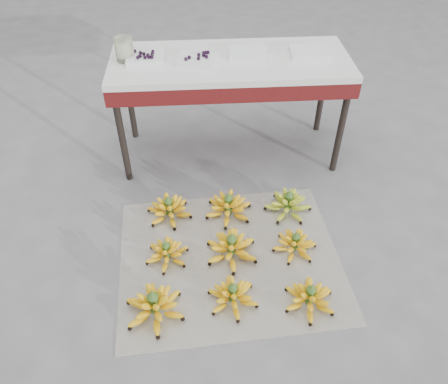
{
  "coord_description": "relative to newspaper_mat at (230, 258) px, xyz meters",
  "views": [
    {
      "loc": [
        -0.22,
        -1.66,
        1.97
      ],
      "look_at": [
        -0.09,
        0.22,
        0.27
      ],
      "focal_mm": 35.0,
      "sensor_mm": 36.0,
      "label": 1
    }
  ],
  "objects": [
    {
      "name": "tray_right",
      "position": [
        0.2,
        1.05,
        0.76
      ],
      "size": [
        0.26,
        0.2,
        0.04
      ],
      "color": "silver",
      "rests_on": "vendor_table"
    },
    {
      "name": "bunch_mid_right",
      "position": [
        0.38,
        0.03,
        0.06
      ],
      "size": [
        0.33,
        0.33,
        0.16
      ],
      "rotation": [
        0.0,
        0.0,
        -0.37
      ],
      "color": "yellow",
      "rests_on": "newspaper_mat"
    },
    {
      "name": "tray_far_left",
      "position": [
        -0.46,
        1.02,
        0.76
      ],
      "size": [
        0.24,
        0.17,
        0.06
      ],
      "color": "silver",
      "rests_on": "vendor_table"
    },
    {
      "name": "vendor_table",
      "position": [
        0.08,
        1.02,
        0.65
      ],
      "size": [
        1.54,
        0.62,
        0.74
      ],
      "color": "black",
      "rests_on": "ground"
    },
    {
      "name": "glass_jar",
      "position": [
        -0.58,
        1.05,
        0.81
      ],
      "size": [
        0.14,
        0.14,
        0.14
      ],
      "primitive_type": "cylinder",
      "rotation": [
        0.0,
        0.0,
        -0.19
      ],
      "color": "beige",
      "rests_on": "vendor_table"
    },
    {
      "name": "ground",
      "position": [
        0.08,
        0.06,
        -0.0
      ],
      "size": [
        60.0,
        60.0,
        0.0
      ],
      "primitive_type": "plane",
      "color": "#5D5D60",
      "rests_on": "ground"
    },
    {
      "name": "bunch_back_left",
      "position": [
        -0.35,
        0.36,
        0.06
      ],
      "size": [
        0.35,
        0.35,
        0.17
      ],
      "rotation": [
        0.0,
        0.0,
        0.27
      ],
      "color": "yellow",
      "rests_on": "newspaper_mat"
    },
    {
      "name": "bunch_back_right",
      "position": [
        0.4,
        0.36,
        0.06
      ],
      "size": [
        0.36,
        0.36,
        0.18
      ],
      "rotation": [
        0.0,
        0.0,
        -0.29
      ],
      "color": "#77A01E",
      "rests_on": "newspaper_mat"
    },
    {
      "name": "bunch_front_center",
      "position": [
        -0.01,
        -0.29,
        0.06
      ],
      "size": [
        0.33,
        0.33,
        0.16
      ],
      "rotation": [
        0.0,
        0.0,
        0.31
      ],
      "color": "yellow",
      "rests_on": "newspaper_mat"
    },
    {
      "name": "tray_far_right",
      "position": [
        0.59,
        1.03,
        0.76
      ],
      "size": [
        0.26,
        0.19,
        0.04
      ],
      "color": "silver",
      "rests_on": "vendor_table"
    },
    {
      "name": "bunch_front_left",
      "position": [
        -0.41,
        -0.34,
        0.07
      ],
      "size": [
        0.41,
        0.41,
        0.19
      ],
      "rotation": [
        0.0,
        0.0,
        0.43
      ],
      "color": "yellow",
      "rests_on": "newspaper_mat"
    },
    {
      "name": "bunch_mid_center",
      "position": [
        0.01,
        0.02,
        0.07
      ],
      "size": [
        0.32,
        0.32,
        0.19
      ],
      "rotation": [
        0.0,
        0.0,
        0.06
      ],
      "color": "yellow",
      "rests_on": "newspaper_mat"
    },
    {
      "name": "bunch_front_right",
      "position": [
        0.39,
        -0.33,
        0.06
      ],
      "size": [
        0.29,
        0.29,
        0.17
      ],
      "rotation": [
        0.0,
        0.0,
        0.07
      ],
      "color": "yellow",
      "rests_on": "newspaper_mat"
    },
    {
      "name": "tray_left",
      "position": [
        -0.13,
        0.98,
        0.76
      ],
      "size": [
        0.27,
        0.22,
        0.06
      ],
      "color": "silver",
      "rests_on": "vendor_table"
    },
    {
      "name": "newspaper_mat",
      "position": [
        0.0,
        0.0,
        0.0
      ],
      "size": [
        1.31,
        1.13,
        0.01
      ],
      "primitive_type": "cube",
      "rotation": [
        0.0,
        0.0,
        0.06
      ],
      "color": "white",
      "rests_on": "ground"
    },
    {
      "name": "bunch_back_center",
      "position": [
        0.02,
        0.36,
        0.06
      ],
      "size": [
        0.34,
        0.34,
        0.18
      ],
      "rotation": [
        0.0,
        0.0,
        0.18
      ],
      "color": "yellow",
      "rests_on": "newspaper_mat"
    },
    {
      "name": "bunch_mid_left",
      "position": [
        -0.36,
        0.02,
        0.05
      ],
      "size": [
        0.32,
        0.32,
        0.15
      ],
      "rotation": [
        0.0,
        0.0,
        0.35
      ],
      "color": "yellow",
      "rests_on": "newspaper_mat"
    }
  ]
}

